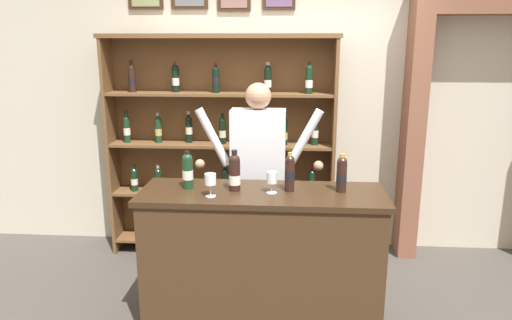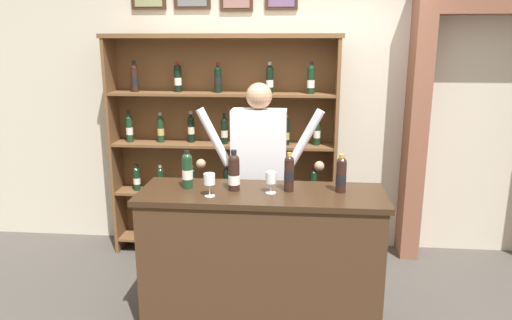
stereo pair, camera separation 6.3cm
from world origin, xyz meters
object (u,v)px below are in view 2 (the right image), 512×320
object	(u,v)px
tasting_counter	(261,260)
tasting_bottle_chianti	(341,174)
tasting_bottle_rosso	(289,172)
wine_shelf	(223,142)
wine_glass_right	(271,179)
shopkeeper	(259,162)
tasting_bottle_brunello	(234,172)
wine_glass_left	(209,180)
tasting_bottle_prosecco	(187,170)

from	to	relation	value
tasting_counter	tasting_bottle_chianti	distance (m)	0.84
tasting_bottle_rosso	tasting_bottle_chianti	world-z (taller)	tasting_bottle_rosso
wine_shelf	wine_glass_right	xyz separation A→B (m)	(0.53, -1.28, 0.02)
tasting_bottle_rosso	tasting_bottle_chianti	distance (m)	0.36
tasting_counter	tasting_bottle_chianti	size ratio (longest dim) A/B	6.36
shopkeeper	tasting_bottle_rosso	bearing A→B (deg)	-66.27
tasting_bottle_brunello	wine_glass_left	xyz separation A→B (m)	(-0.15, -0.15, -0.02)
tasting_bottle_prosecco	shopkeeper	bearing A→B (deg)	51.91
wine_glass_right	tasting_bottle_prosecco	bearing A→B (deg)	173.74
tasting_counter	tasting_bottle_rosso	size ratio (longest dim) A/B	6.18
shopkeeper	wine_glass_right	bearing A→B (deg)	-77.98
wine_shelf	tasting_bottle_chianti	bearing A→B (deg)	-50.08
tasting_bottle_prosecco	tasting_bottle_brunello	world-z (taller)	tasting_bottle_brunello
tasting_counter	shopkeeper	size ratio (longest dim) A/B	0.99
tasting_bottle_brunello	wine_glass_right	distance (m)	0.26
wine_glass_left	tasting_counter	bearing A→B (deg)	20.95
tasting_bottle_prosecco	tasting_bottle_brunello	distance (m)	0.34
wine_glass_left	shopkeeper	bearing A→B (deg)	70.56
tasting_bottle_chianti	tasting_bottle_brunello	bearing A→B (deg)	-177.85
wine_shelf	tasting_bottle_brunello	xyz separation A→B (m)	(0.27, -1.24, 0.05)
tasting_bottle_prosecco	tasting_bottle_chianti	world-z (taller)	tasting_bottle_prosecco
wine_shelf	tasting_counter	bearing A→B (deg)	-69.58
wine_shelf	wine_glass_right	size ratio (longest dim) A/B	14.41
wine_glass_left	wine_glass_right	xyz separation A→B (m)	(0.41, 0.11, -0.01)
tasting_counter	tasting_bottle_rosso	world-z (taller)	tasting_bottle_rosso
tasting_bottle_rosso	wine_glass_right	size ratio (longest dim) A/B	1.84
shopkeeper	wine_glass_left	size ratio (longest dim) A/B	10.83
tasting_bottle_brunello	tasting_bottle_rosso	world-z (taller)	tasting_bottle_brunello
wine_shelf	tasting_counter	distance (m)	1.47
wine_glass_left	wine_glass_right	world-z (taller)	wine_glass_left
tasting_bottle_brunello	tasting_bottle_rosso	bearing A→B (deg)	2.41
tasting_counter	shopkeeper	distance (m)	0.84
wine_shelf	wine_glass_left	bearing A→B (deg)	-84.72
tasting_bottle_chianti	tasting_bottle_prosecco	bearing A→B (deg)	-179.83
tasting_bottle_prosecco	tasting_bottle_brunello	size ratio (longest dim) A/B	0.94
tasting_bottle_brunello	shopkeeper	bearing A→B (deg)	78.69
tasting_bottle_chianti	wine_glass_right	distance (m)	0.48
shopkeeper	tasting_bottle_brunello	xyz separation A→B (m)	(-0.12, -0.61, 0.08)
wine_shelf	tasting_bottle_rosso	world-z (taller)	wine_shelf
shopkeeper	tasting_counter	bearing A→B (deg)	-83.42
shopkeeper	wine_glass_right	size ratio (longest dim) A/B	11.42
shopkeeper	wine_shelf	bearing A→B (deg)	122.13
wine_shelf	tasting_bottle_chianti	world-z (taller)	wine_shelf
wine_shelf	tasting_counter	world-z (taller)	wine_shelf
tasting_bottle_prosecco	tasting_bottle_chianti	xyz separation A→B (m)	(1.07, 0.00, -0.00)
tasting_bottle_rosso	wine_glass_left	world-z (taller)	tasting_bottle_rosso
tasting_bottle_brunello	wine_glass_right	xyz separation A→B (m)	(0.26, -0.04, -0.03)
wine_shelf	tasting_bottle_prosecco	xyz separation A→B (m)	(-0.06, -1.21, 0.05)
tasting_counter	tasting_bottle_brunello	size ratio (longest dim) A/B	5.91
wine_shelf	wine_glass_left	world-z (taller)	wine_shelf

